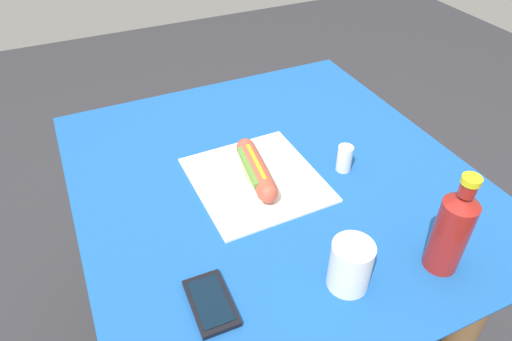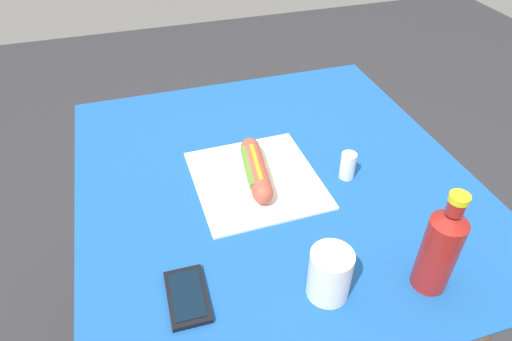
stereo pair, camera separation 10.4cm
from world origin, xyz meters
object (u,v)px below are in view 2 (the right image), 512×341
(cell_phone, at_px, (187,296))
(salt_shaker, at_px, (348,166))
(hot_dog, at_px, (256,169))
(drinking_cup, at_px, (330,274))
(soda_bottle, at_px, (440,248))

(cell_phone, xyz_separation_m, salt_shaker, (0.23, -0.42, 0.03))
(cell_phone, height_order, salt_shaker, salt_shaker)
(hot_dog, bearing_deg, salt_shaker, -103.39)
(hot_dog, relative_size, drinking_cup, 2.15)
(cell_phone, bearing_deg, soda_bottle, -102.69)
(cell_phone, height_order, drinking_cup, drinking_cup)
(soda_bottle, distance_m, drinking_cup, 0.19)
(hot_dog, xyz_separation_m, soda_bottle, (-0.37, -0.22, 0.06))
(drinking_cup, height_order, salt_shaker, drinking_cup)
(hot_dog, distance_m, cell_phone, 0.35)
(drinking_cup, bearing_deg, cell_phone, 75.91)
(cell_phone, bearing_deg, drinking_cup, -104.09)
(soda_bottle, height_order, drinking_cup, soda_bottle)
(salt_shaker, bearing_deg, cell_phone, 118.14)
(cell_phone, distance_m, drinking_cup, 0.26)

